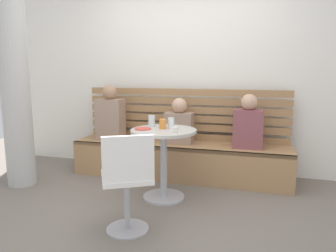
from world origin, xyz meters
The scene contains 15 objects.
ground centered at (0.00, 0.00, 0.00)m, with size 8.00×8.00×0.00m, color #70665B.
back_wall centered at (0.00, 1.64, 1.45)m, with size 5.20×0.10×2.90m, color white.
concrete_pillar centered at (-1.75, 0.45, 1.40)m, with size 0.32×0.32×2.80m, color #B2B2AD.
booth_bench centered at (0.00, 1.20, 0.22)m, with size 2.70×0.52×0.44m.
booth_backrest centered at (0.00, 1.44, 0.78)m, with size 2.65×0.04×0.67m.
cafe_table centered at (0.00, 0.50, 0.52)m, with size 0.68×0.68×0.74m.
white_chair centered at (-0.06, -0.31, 0.46)m, with size 0.54×0.54×0.85m.
person_adult centered at (-0.93, 1.18, 0.76)m, with size 0.34×0.22×0.71m.
person_child_left centered at (-0.01, 1.22, 0.69)m, with size 0.34×0.22×0.57m.
person_child_middle centered at (0.82, 1.20, 0.72)m, with size 0.34×0.22×0.63m.
cup_tumbler_orange centered at (-0.02, 0.54, 0.79)m, with size 0.07×0.07×0.10m, color orange.
cup_espresso_small centered at (0.16, 0.38, 0.77)m, with size 0.06×0.06×0.06m, color silver.
cup_water_clear centered at (0.05, 0.60, 0.80)m, with size 0.07×0.07×0.11m, color white.
cup_glass_tall centered at (-0.18, 0.64, 0.80)m, with size 0.07×0.07×0.12m, color silver.
plate_small centered at (-0.21, 0.46, 0.75)m, with size 0.17×0.17×0.01m, color #DB4C42.
Camera 1 is at (0.93, -2.58, 1.33)m, focal length 34.13 mm.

